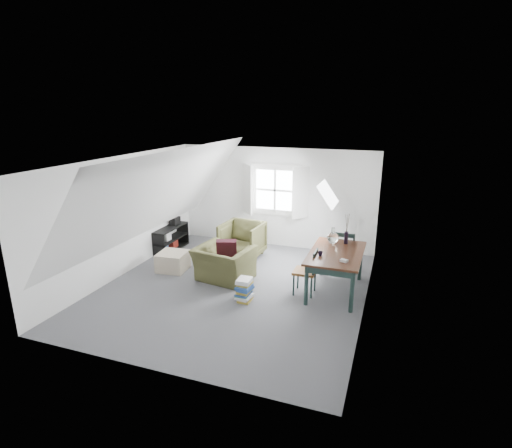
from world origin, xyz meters
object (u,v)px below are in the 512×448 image
at_px(armchair_near, 224,279).
at_px(armchair_far, 242,257).
at_px(dining_chair_near, 307,271).
at_px(media_shelf, 170,240).
at_px(magazine_stack, 244,290).
at_px(ottoman, 173,261).
at_px(dining_chair_far, 345,251).
at_px(dining_table, 336,257).

xyz_separation_m(armchair_near, armchair_far, (-0.13, 1.35, 0.00)).
distance_m(dining_chair_near, media_shelf, 3.95).
distance_m(dining_chair_near, magazine_stack, 1.24).
distance_m(ottoman, media_shelf, 1.30).
xyz_separation_m(ottoman, dining_chair_far, (3.56, 1.08, 0.30)).
bearing_deg(dining_chair_near, dining_chair_far, 151.37).
xyz_separation_m(dining_chair_far, media_shelf, (-4.30, -0.00, -0.23)).
distance_m(dining_table, dining_chair_near, 0.62).
xyz_separation_m(armchair_near, dining_chair_near, (1.74, -0.06, 0.46)).
xyz_separation_m(dining_table, dining_chair_far, (0.05, 0.96, -0.21)).
bearing_deg(ottoman, armchair_far, 47.75).
relative_size(armchair_far, media_shelf, 0.81).
distance_m(ottoman, dining_chair_far, 3.73).
bearing_deg(magazine_stack, armchair_near, 135.07).
relative_size(armchair_far, dining_table, 0.57).
bearing_deg(armchair_far, media_shelf, -170.58).
relative_size(media_shelf, magazine_stack, 2.72).
xyz_separation_m(armchair_near, dining_chair_far, (2.29, 1.17, 0.50)).
relative_size(ottoman, media_shelf, 0.52).
bearing_deg(armchair_near, magazine_stack, 143.84).
relative_size(armchair_far, dining_chair_near, 1.05).
bearing_deg(dining_chair_far, armchair_far, 7.66).
relative_size(dining_table, media_shelf, 1.40).
bearing_deg(dining_table, magazine_stack, -147.55).
height_order(dining_chair_near, magazine_stack, dining_chair_near).
xyz_separation_m(armchair_far, dining_chair_far, (2.42, -0.18, 0.50)).
bearing_deg(magazine_stack, dining_chair_near, 33.89).
xyz_separation_m(armchair_far, ottoman, (-1.14, -1.25, 0.20)).
bearing_deg(armchair_near, ottoman, 4.51).
distance_m(dining_chair_far, media_shelf, 4.30).
bearing_deg(dining_table, armchair_near, -174.38).
height_order(armchair_near, dining_table, dining_table).
distance_m(armchair_near, media_shelf, 2.34).
bearing_deg(dining_chair_far, ottoman, 28.67).
xyz_separation_m(ottoman, magazine_stack, (2.01, -0.83, 0.01)).
relative_size(dining_table, dining_chair_near, 1.83).
bearing_deg(armchair_near, media_shelf, -21.51).
bearing_deg(dining_table, armchair_far, 154.59).
height_order(armchair_far, dining_table, dining_table).
relative_size(armchair_near, magazine_stack, 2.55).
height_order(dining_chair_far, magazine_stack, dining_chair_far).
relative_size(dining_chair_far, magazine_stack, 2.25).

